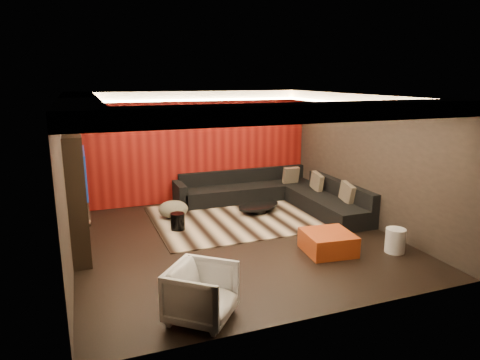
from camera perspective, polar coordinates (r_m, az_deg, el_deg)
name	(u,v)px	position (r m, az deg, el deg)	size (l,w,h in m)	color
floor	(236,240)	(8.50, -0.48, -8.02)	(6.00, 6.00, 0.02)	black
ceiling	(236,94)	(7.91, -0.52, 11.33)	(6.00, 6.00, 0.02)	silver
wall_back	(196,147)	(10.92, -5.95, 4.43)	(6.00, 0.02, 2.80)	black
wall_left	(65,184)	(7.63, -22.24, -0.48)	(0.02, 6.00, 2.80)	black
wall_right	(369,160)	(9.53, 16.77, 2.60)	(0.02, 6.00, 2.80)	black
red_feature_wall	(196,147)	(10.88, -5.89, 4.40)	(5.98, 0.05, 2.78)	#6B0C0A
soffit_back	(198,95)	(10.49, -5.68, 11.15)	(6.00, 0.60, 0.22)	silver
soffit_front	(310,112)	(5.47, 9.37, 8.91)	(6.00, 0.60, 0.22)	silver
soffit_left	(79,104)	(7.44, -20.73, 9.41)	(0.60, 4.80, 0.22)	silver
soffit_right	(360,99)	(9.20, 15.76, 10.40)	(0.60, 4.80, 0.22)	silver
cove_back	(201,100)	(10.17, -5.16, 10.58)	(4.80, 0.08, 0.04)	#FFD899
cove_front	(297,117)	(5.77, 7.64, 8.30)	(4.80, 0.08, 0.04)	#FFD899
cove_left	(101,110)	(7.45, -18.03, 8.93)	(0.08, 4.80, 0.04)	#FFD899
cove_right	(346,103)	(9.01, 13.95, 9.87)	(0.08, 4.80, 0.04)	#FFD899
tv_surround	(77,192)	(8.28, -20.88, -1.46)	(0.30, 2.00, 2.20)	black
tv_screen	(85,172)	(8.20, -19.97, 1.00)	(0.04, 1.30, 0.80)	black
tv_shelf	(88,212)	(8.38, -19.56, -4.01)	(0.04, 1.60, 0.04)	black
rug	(242,217)	(9.82, 0.31, -4.90)	(4.00, 3.00, 0.02)	tan
coffee_table	(258,209)	(10.07, 2.48, -3.82)	(1.09, 1.09, 0.18)	black
drum_stool	(178,221)	(9.03, -8.31, -5.47)	(0.30, 0.30, 0.35)	black
striped_pouf	(173,209)	(9.83, -8.88, -3.85)	(0.67, 0.67, 0.37)	#BDB592
white_side_table	(395,240)	(8.35, 19.98, -7.59)	(0.36, 0.36, 0.45)	silver
orange_ottoman	(328,242)	(8.03, 11.64, -8.13)	(0.84, 0.84, 0.37)	#A12314
armchair	(202,293)	(5.79, -5.15, -14.79)	(0.79, 0.82, 0.74)	silver
sectional_sofa	(276,195)	(10.69, 4.82, -1.98)	(3.65, 3.50, 0.75)	black
throw_pillows	(317,183)	(10.56, 10.21, -0.35)	(0.64, 2.35, 0.50)	tan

